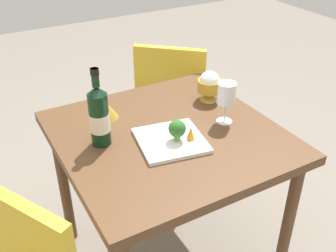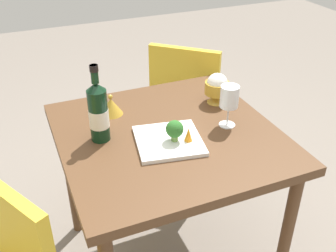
% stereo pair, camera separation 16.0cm
% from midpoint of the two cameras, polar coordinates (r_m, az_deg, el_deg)
% --- Properties ---
extents(dining_table, '(0.86, 0.86, 0.74)m').
position_cam_midpoint_polar(dining_table, '(1.66, -2.75, -3.63)').
color(dining_table, brown).
rests_on(dining_table, ground_plane).
extents(chair_by_wall, '(0.56, 0.56, 0.85)m').
position_cam_midpoint_polar(chair_by_wall, '(2.37, -1.32, 4.43)').
color(chair_by_wall, gold).
rests_on(chair_by_wall, ground_plane).
extents(wine_bottle, '(0.08, 0.08, 0.31)m').
position_cam_midpoint_polar(wine_bottle, '(1.52, -12.80, 1.33)').
color(wine_bottle, black).
rests_on(wine_bottle, dining_table).
extents(wine_glass, '(0.08, 0.08, 0.18)m').
position_cam_midpoint_polar(wine_glass, '(1.63, 5.57, 4.43)').
color(wine_glass, white).
rests_on(wine_glass, dining_table).
extents(rice_bowl, '(0.11, 0.11, 0.14)m').
position_cam_midpoint_polar(rice_bowl, '(1.83, 3.44, 5.76)').
color(rice_bowl, gold).
rests_on(rice_bowl, dining_table).
extents(rice_bowl_lid, '(0.10, 0.10, 0.09)m').
position_cam_midpoint_polar(rice_bowl_lid, '(1.73, -11.41, 2.25)').
color(rice_bowl_lid, gold).
rests_on(rice_bowl_lid, dining_table).
extents(serving_plate, '(0.29, 0.29, 0.02)m').
position_cam_midpoint_polar(serving_plate, '(1.55, -2.55, -2.18)').
color(serving_plate, white).
rests_on(serving_plate, dining_table).
extents(broccoli_floret, '(0.07, 0.07, 0.09)m').
position_cam_midpoint_polar(broccoli_floret, '(1.51, -1.71, -0.52)').
color(broccoli_floret, '#729E4C').
rests_on(broccoli_floret, serving_plate).
extents(carrot_garnish_left, '(0.03, 0.03, 0.06)m').
position_cam_midpoint_polar(carrot_garnish_left, '(1.52, 0.28, -1.11)').
color(carrot_garnish_left, orange).
rests_on(carrot_garnish_left, serving_plate).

